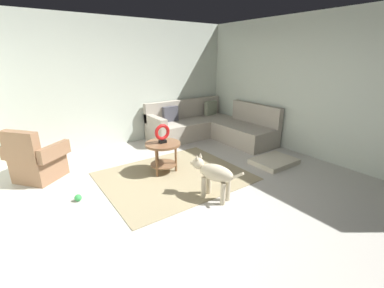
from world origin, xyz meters
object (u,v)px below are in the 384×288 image
object	(u,v)px
armchair	(36,161)
torus_sculpture	(162,133)
dog	(213,174)
sectional_couch	(210,127)
dog_toy_ball	(78,198)
dog_bed_mat	(274,161)
side_table	(163,150)

from	to	relation	value
armchair	torus_sculpture	world-z (taller)	armchair
armchair	dog	bearing A→B (deg)	3.53
sectional_couch	armchair	size ratio (longest dim) A/B	2.25
sectional_couch	dog_toy_ball	xyz separation A→B (m)	(-3.34, -1.20, -0.24)
sectional_couch	torus_sculpture	xyz separation A→B (m)	(-1.89, -1.06, 0.42)
sectional_couch	torus_sculpture	distance (m)	2.21
dog_bed_mat	dog	distance (m)	1.79
armchair	side_table	world-z (taller)	armchair
dog	side_table	bearing A→B (deg)	77.45
side_table	sectional_couch	bearing A→B (deg)	29.36
torus_sculpture	dog_bed_mat	size ratio (longest dim) A/B	0.41
dog_toy_ball	torus_sculpture	bearing A→B (deg)	5.56
sectional_couch	armchair	bearing A→B (deg)	-178.08
sectional_couch	armchair	world-z (taller)	same
dog_bed_mat	dog	bearing A→B (deg)	-170.57
armchair	dog_toy_ball	xyz separation A→B (m)	(0.36, -1.08, -0.27)
sectional_couch	dog_bed_mat	size ratio (longest dim) A/B	2.81
armchair	sectional_couch	bearing A→B (deg)	52.47
torus_sculpture	dog	distance (m)	1.22
armchair	dog_bed_mat	distance (m)	4.13
side_table	dog_bed_mat	bearing A→B (deg)	-25.02
sectional_couch	dog_bed_mat	world-z (taller)	sectional_couch
armchair	torus_sculpture	xyz separation A→B (m)	(1.82, -0.94, 0.39)
dog_bed_mat	side_table	bearing A→B (deg)	154.98
sectional_couch	armchair	distance (m)	3.71
sectional_couch	torus_sculpture	world-z (taller)	sectional_couch
dog_bed_mat	dog_toy_ball	distance (m)	3.42
side_table	dog_toy_ball	xyz separation A→B (m)	(-1.45, -0.14, -0.37)
armchair	dog_toy_ball	bearing A→B (deg)	-20.87
sectional_couch	torus_sculpture	size ratio (longest dim) A/B	6.90
dog_bed_mat	sectional_couch	bearing A→B (deg)	89.84
side_table	dog_bed_mat	size ratio (longest dim) A/B	0.75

